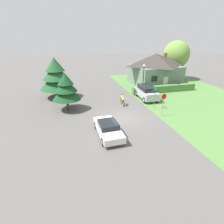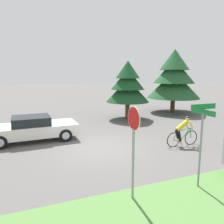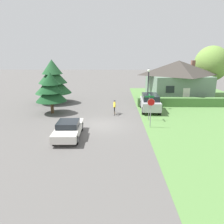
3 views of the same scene
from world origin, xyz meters
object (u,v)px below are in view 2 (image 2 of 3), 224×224
stop_sign (134,136)px  conifer_tall_far (174,77)px  street_name_sign (202,130)px  sedan_left_lane (33,129)px  conifer_tall_near (128,84)px  cyclist (183,132)px

stop_sign → conifer_tall_far: conifer_tall_far is taller
conifer_tall_far → street_name_sign: bearing=-33.6°
sedan_left_lane → conifer_tall_near: conifer_tall_near is taller
stop_sign → conifer_tall_far: bearing=-42.8°
stop_sign → conifer_tall_near: 11.06m
stop_sign → conifer_tall_far: (-11.23, 9.75, 1.35)m
conifer_tall_near → stop_sign: bearing=-24.7°
conifer_tall_far → cyclist: bearing=-34.1°
street_name_sign → conifer_tall_far: bearing=146.4°
cyclist → stop_sign: (3.19, -4.30, 1.11)m
street_name_sign → conifer_tall_near: size_ratio=0.58×
conifer_tall_near → street_name_sign: bearing=-13.4°
stop_sign → street_name_sign: 2.19m
sedan_left_lane → street_name_sign: 8.37m
cyclist → street_name_sign: (3.36, -2.11, 1.09)m
sedan_left_lane → stop_sign: (6.73, 2.41, 1.17)m
cyclist → conifer_tall_far: (-8.04, 5.45, 2.46)m
cyclist → sedan_left_lane: bearing=152.8°
conifer_tall_near → conifer_tall_far: size_ratio=0.79×
sedan_left_lane → street_name_sign: bearing=-58.0°
sedan_left_lane → conifer_tall_near: size_ratio=1.01×
street_name_sign → conifer_tall_near: (-10.18, 2.43, 0.87)m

